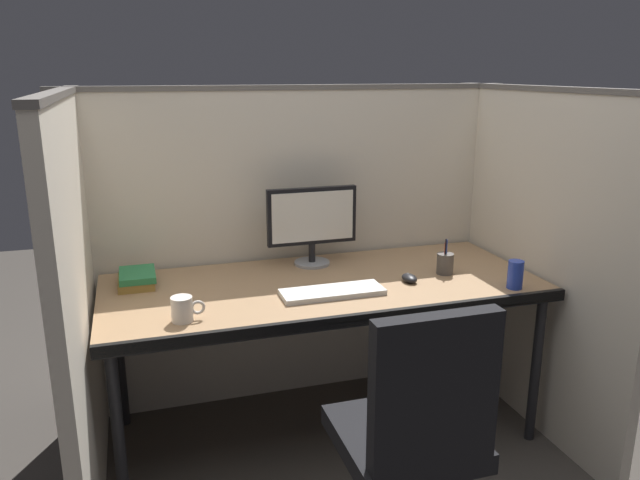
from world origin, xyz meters
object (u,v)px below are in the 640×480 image
at_px(computer_mouse, 409,278).
at_px(soda_can, 515,275).
at_px(desk, 324,294).
at_px(pen_cup, 445,263).
at_px(book_stack, 137,279).
at_px(office_chair, 409,472).
at_px(coffee_mug, 183,309).
at_px(keyboard_main, 332,292).
at_px(monitor_center, 312,221).

bearing_deg(computer_mouse, soda_can, -27.70).
bearing_deg(desk, pen_cup, -3.74).
bearing_deg(book_stack, office_chair, -52.41).
bearing_deg(coffee_mug, keyboard_main, 9.28).
relative_size(desk, soda_can, 15.57).
distance_m(coffee_mug, book_stack, 0.49).
bearing_deg(office_chair, book_stack, 133.99).
height_order(office_chair, book_stack, office_chair).
distance_m(computer_mouse, soda_can, 0.45).
relative_size(monitor_center, book_stack, 2.02).
bearing_deg(keyboard_main, office_chair, -86.78).
height_order(desk, pen_cup, pen_cup).
bearing_deg(computer_mouse, desk, 165.72).
xyz_separation_m(office_chair, coffee_mug, (-0.66, 0.60, 0.42)).
distance_m(office_chair, soda_can, 1.01).
bearing_deg(monitor_center, keyboard_main, -94.93).
height_order(office_chair, keyboard_main, office_chair).
distance_m(computer_mouse, book_stack, 1.19).
distance_m(keyboard_main, computer_mouse, 0.38).
relative_size(computer_mouse, book_stack, 0.45).
distance_m(desk, pen_cup, 0.58).
distance_m(coffee_mug, soda_can, 1.39).
distance_m(desk, keyboard_main, 0.16).
xyz_separation_m(desk, pen_cup, (0.57, -0.04, 0.10)).
distance_m(monitor_center, soda_can, 0.94).
distance_m(keyboard_main, book_stack, 0.85).
bearing_deg(book_stack, keyboard_main, -24.86).
height_order(book_stack, soda_can, soda_can).
distance_m(desk, office_chair, 0.90).
relative_size(desk, pen_cup, 11.38).
distance_m(monitor_center, keyboard_main, 0.47).
bearing_deg(monitor_center, book_stack, -175.75).
xyz_separation_m(desk, computer_mouse, (0.36, -0.09, 0.07)).
xyz_separation_m(computer_mouse, soda_can, (0.39, -0.21, 0.04)).
bearing_deg(computer_mouse, book_stack, 165.00).
xyz_separation_m(desk, monitor_center, (0.03, 0.27, 0.27)).
bearing_deg(pen_cup, office_chair, -123.79).
distance_m(monitor_center, coffee_mug, 0.85).
relative_size(keyboard_main, book_stack, 2.02).
bearing_deg(office_chair, monitor_center, 96.55).
bearing_deg(pen_cup, book_stack, 169.44).
bearing_deg(soda_can, computer_mouse, 152.30).
height_order(coffee_mug, soda_can, soda_can).
bearing_deg(pen_cup, coffee_mug, -170.15).
height_order(keyboard_main, pen_cup, pen_cup).
relative_size(desk, monitor_center, 4.42).
bearing_deg(office_chair, soda_can, 42.97).
bearing_deg(coffee_mug, desk, 21.31).
height_order(desk, soda_can, soda_can).
bearing_deg(coffee_mug, pen_cup, 9.85).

